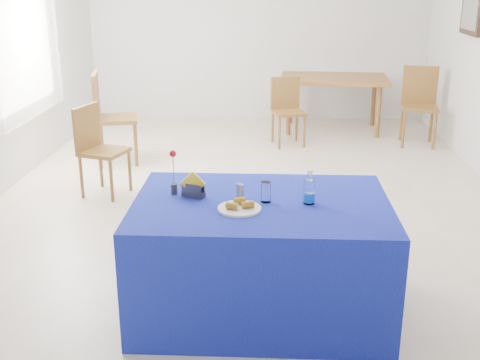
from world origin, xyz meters
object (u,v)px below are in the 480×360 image
Objects in this scene: plate at (239,209)px; chair_win_a at (97,144)px; oak_table at (334,82)px; chair_bg_right at (419,100)px; blue_table at (261,256)px; water_bottle at (309,192)px; chair_bg_left at (287,106)px; chair_win_b at (108,112)px.

plate is 2.77m from chair_win_a.
chair_bg_right is (1.04, -0.65, -0.10)m from oak_table.
plate reaches higher than blue_table.
water_bottle is at bearing -97.50° from oak_table.
chair_win_a is (-3.63, -2.08, -0.06)m from chair_bg_right.
chair_bg_left is 2.29m from chair_win_b.
chair_win_b is at bearing 116.65° from plate.
chair_bg_right is (1.97, 4.23, 0.19)m from blue_table.
chair_win_a is at bearing -149.38° from chair_bg_left.
chair_win_a is at bearing 131.96° from water_bottle.
oak_table is at bearing -70.55° from chair_win_b.
oak_table is 1.23m from chair_bg_right.
oak_table is (0.65, 4.90, -0.15)m from water_bottle.
chair_bg_right reaches higher than plate.
chair_win_b is at bearing -170.91° from chair_bg_left.
chair_bg_right reaches higher than chair_win_a.
chair_win_b reaches higher than blue_table.
water_bottle is 4.58m from chair_bg_right.
chair_bg_right is (2.10, 4.38, -0.19)m from plate.
oak_table is 1.02m from chair_bg_left.
plate is at bearing -131.27° from blue_table.
blue_table is 1.52× the size of chair_win_b.
oak_table is 1.53× the size of chair_bg_right.
chair_win_a is at bearing -133.43° from oak_table.
plate is 0.31× the size of chair_bg_left.
chair_bg_left is 0.96× the size of chair_win_a.
chair_win_a is (-2.59, -2.74, -0.16)m from oak_table.
plate is 5.15m from oak_table.
chair_win_a is at bearing 127.61° from blue_table.
oak_table is (1.07, 5.03, -0.09)m from plate.
chair_bg_left is at bearing 90.23° from water_bottle.
water_bottle is 0.14× the size of oak_table.
chair_bg_right reaches higher than blue_table.
chair_bg_left reaches higher than blue_table.
blue_table reaches higher than oak_table.
oak_table is 3.23m from chair_win_b.
oak_table is 3.77m from chair_win_a.
water_bottle reaches higher than chair_win_a.
blue_table is at bearing 176.60° from water_bottle.
water_bottle is 3.84m from chair_win_b.
chair_bg_right reaches higher than water_bottle.
water_bottle is 0.20× the size of chair_win_b.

